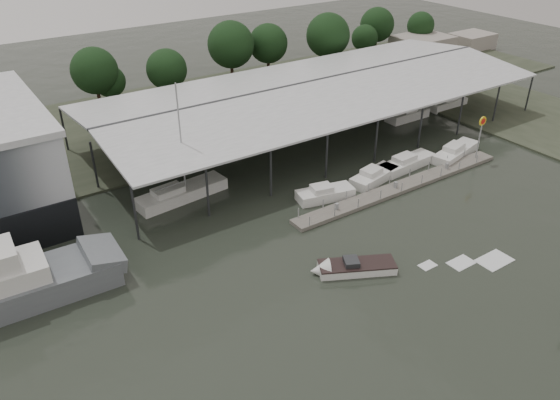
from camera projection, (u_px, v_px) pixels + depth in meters
ground at (357, 287)px, 43.99m from camera, size 200.00×200.00×0.00m
land_strip_far at (153, 124)px, 74.10m from camera, size 140.00×30.00×0.30m
covered_boat_shed at (316, 85)px, 69.28m from camera, size 58.24×24.00×6.96m
floating_dock at (402, 187)px, 58.34m from camera, size 28.00×2.00×1.40m
shell_fuel_sign at (481, 130)px, 62.30m from camera, size 1.10×0.18×5.55m
distant_commercial_buildings at (438, 45)px, 103.78m from camera, size 22.00×8.00×4.00m
grey_trawler at (13, 285)px, 41.75m from camera, size 16.50×5.54×8.84m
white_sailboat at (181, 193)px, 56.14m from camera, size 9.94×3.60×12.41m
speedboat_underway at (350, 268)px, 45.61m from camera, size 16.81×9.48×2.00m
moored_cruiser_0 at (325, 193)px, 56.19m from camera, size 6.30×3.44×1.70m
moored_cruiser_1 at (374, 176)px, 59.55m from camera, size 6.69×3.48×1.70m
moored_cruiser_2 at (406, 163)px, 62.40m from camera, size 7.66×2.74×1.70m
moored_cruiser_3 at (456, 152)px, 65.00m from camera, size 8.02×3.92×1.70m
horizon_tree_line at (271, 45)px, 86.58m from camera, size 67.63×11.16×10.69m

